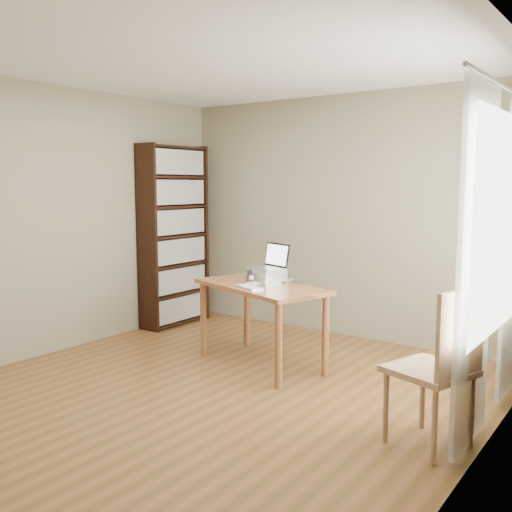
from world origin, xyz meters
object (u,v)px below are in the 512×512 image
Objects in this scene: laptop at (269,262)px; chair at (443,362)px; keyboard at (249,287)px; cat at (270,276)px; bookshelf at (174,236)px; desk at (261,296)px.

laptop reaches higher than chair.
keyboard is 0.34m from cat.
chair is (1.86, -0.82, -0.25)m from cat.
desk is (1.73, -0.69, -0.41)m from bookshelf.
bookshelf is 2.00m from keyboard.
laptop is (-0.00, 0.14, 0.30)m from desk.
chair is (1.85, -0.49, -0.19)m from keyboard.
cat reaches higher than keyboard.
keyboard is at bearing -71.14° from cat.
laptop is at bearing 154.90° from cat.
desk is 3.80× the size of laptop.
desk is 2.01m from chair.
chair is at bearing -6.59° from laptop.
keyboard is 0.63× the size of cat.
desk is 2.92× the size of cat.
laptop is 0.36× the size of chair.
bookshelf is at bearing 173.55° from keyboard.
desk is 0.33m from laptop.
bookshelf reaches higher than laptop.
chair is (1.88, -0.85, -0.38)m from laptop.
laptop is at bearing 107.67° from desk.
desk is 0.21m from cat.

